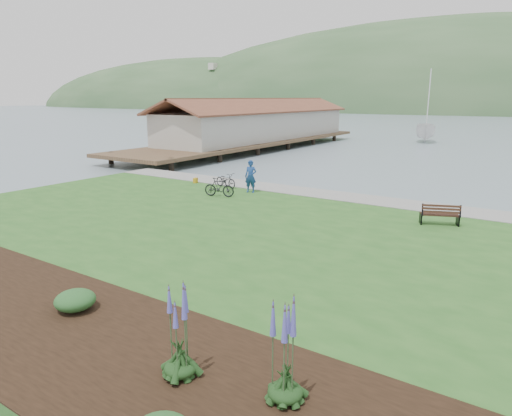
{
  "coord_description": "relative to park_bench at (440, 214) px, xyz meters",
  "views": [
    {
      "loc": [
        8.14,
        -15.21,
        5.5
      ],
      "look_at": [
        -1.44,
        -0.86,
        1.3
      ],
      "focal_mm": 32.0,
      "sensor_mm": 36.0,
      "label": 1
    }
  ],
  "objects": [
    {
      "name": "bicycle_b",
      "position": [
        -10.94,
        -0.66,
        0.04
      ],
      "size": [
        0.91,
        1.72,
        0.99
      ],
      "primitive_type": "imported",
      "rotation": [
        0.0,
        0.0,
        1.84
      ],
      "color": "black",
      "rests_on": "lawn"
    },
    {
      "name": "sailboat",
      "position": [
        -10.57,
        40.58,
        -0.86
      ],
      "size": [
        13.12,
        13.26,
        28.31
      ],
      "primitive_type": "imported",
      "rotation": [
        0.0,
        0.0,
        0.25
      ],
      "color": "silver",
      "rests_on": "ground"
    },
    {
      "name": "echium_0",
      "position": [
        -1.61,
        -13.68,
        0.4
      ],
      "size": [
        0.62,
        0.62,
        2.05
      ],
      "color": "black",
      "rests_on": "garden_bed"
    },
    {
      "name": "park_bench",
      "position": [
        0.0,
        0.0,
        0.0
      ],
      "size": [
        1.61,
        1.12,
        0.93
      ],
      "rotation": [
        0.0,
        0.0,
        0.39
      ],
      "color": "black",
      "rests_on": "lawn"
    },
    {
      "name": "pannier",
      "position": [
        -14.59,
        1.63,
        -0.31
      ],
      "size": [
        0.23,
        0.31,
        0.31
      ],
      "primitive_type": "cube",
      "rotation": [
        0.0,
        0.0,
        0.16
      ],
      "color": "gold",
      "rests_on": "lawn"
    },
    {
      "name": "echium_1",
      "position": [
        0.37,
        -13.2,
        0.46
      ],
      "size": [
        0.62,
        0.62,
        2.17
      ],
      "color": "black",
      "rests_on": "garden_bed"
    },
    {
      "name": "person",
      "position": [
        -10.18,
        1.17,
        0.58
      ],
      "size": [
        0.87,
        0.71,
        2.08
      ],
      "primitive_type": "imported",
      "rotation": [
        0.0,
        0.0,
        0.28
      ],
      "color": "navy",
      "rests_on": "lawn"
    },
    {
      "name": "pier_pavilion",
      "position": [
        -24.4,
        23.57,
        1.78
      ],
      "size": [
        8.0,
        36.0,
        5.4
      ],
      "color": "#4C3826",
      "rests_on": "ground"
    },
    {
      "name": "lawn",
      "position": [
        -4.4,
        -5.95,
        -0.66
      ],
      "size": [
        34.0,
        20.0,
        0.4
      ],
      "primitive_type": "cube",
      "color": "#27571E",
      "rests_on": "ground"
    },
    {
      "name": "shrub_0",
      "position": [
        -5.63,
        -13.08,
        -0.18
      ],
      "size": [
        0.98,
        0.98,
        0.49
      ],
      "primitive_type": "ellipsoid",
      "color": "#1E4C21",
      "rests_on": "garden_bed"
    },
    {
      "name": "bicycle_a",
      "position": [
        -12.22,
        1.58,
        -0.03
      ],
      "size": [
        0.89,
        1.71,
        0.85
      ],
      "primitive_type": "imported",
      "rotation": [
        0.0,
        0.0,
        1.37
      ],
      "color": "black",
      "rests_on": "lawn"
    },
    {
      "name": "ground",
      "position": [
        -4.4,
        -3.95,
        -0.86
      ],
      "size": [
        600.0,
        600.0,
        0.0
      ],
      "primitive_type": "plane",
      "color": "slate",
      "rests_on": "ground"
    },
    {
      "name": "shoreline_path",
      "position": [
        -4.4,
        2.95,
        -0.45
      ],
      "size": [
        34.0,
        2.2,
        0.03
      ],
      "primitive_type": "cube",
      "color": "gray",
      "rests_on": "lawn"
    },
    {
      "name": "garden_bed",
      "position": [
        -1.4,
        -13.75,
        -0.44
      ],
      "size": [
        24.0,
        4.4,
        0.04
      ],
      "primitive_type": "cube",
      "color": "black",
      "rests_on": "lawn"
    }
  ]
}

